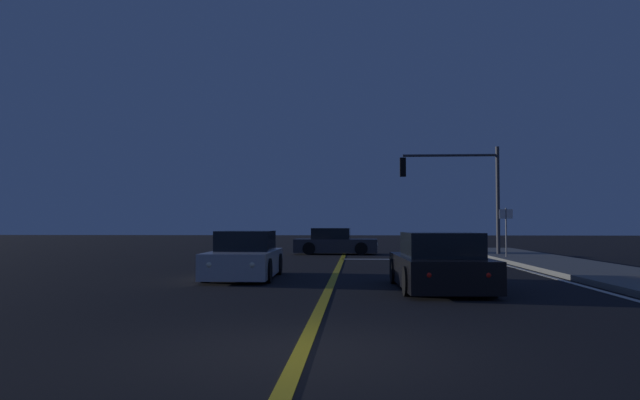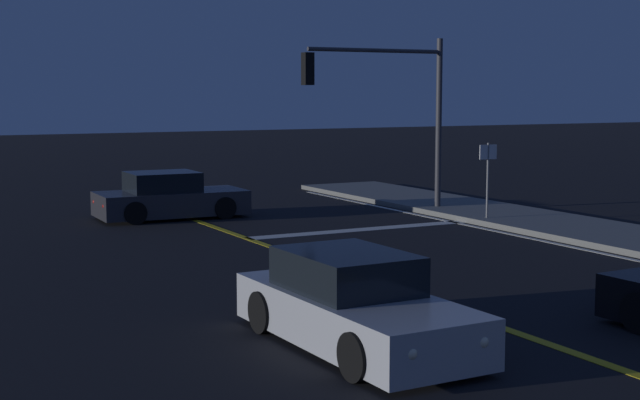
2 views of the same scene
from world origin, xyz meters
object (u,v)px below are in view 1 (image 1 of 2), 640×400
car_side_waiting_black (439,265)px  car_distant_tail_silver (245,258)px  traffic_signal_near_right (459,182)px  car_mid_block_charcoal (335,243)px  street_sign_corner (506,225)px

car_side_waiting_black → car_distant_tail_silver: bearing=148.7°
traffic_signal_near_right → car_side_waiting_black: bearing=78.9°
car_mid_block_charcoal → car_side_waiting_black: bearing=11.6°
car_distant_tail_silver → street_sign_corner: size_ratio=2.00×
street_sign_corner → car_mid_block_charcoal: bearing=145.8°
car_distant_tail_silver → street_sign_corner: street_sign_corner is taller
car_distant_tail_silver → street_sign_corner: bearing=-137.4°
car_side_waiting_black → car_mid_block_charcoal: same height
car_distant_tail_silver → traffic_signal_near_right: 14.71m
street_sign_corner → car_distant_tail_silver: bearing=-136.0°
car_side_waiting_black → car_distant_tail_silver: size_ratio=1.04×
car_distant_tail_silver → car_side_waiting_black: bearing=149.7°
car_distant_tail_silver → car_mid_block_charcoal: bearing=-99.5°
car_mid_block_charcoal → car_distant_tail_silver: (-2.05, -14.24, -0.00)m
car_distant_tail_silver → street_sign_corner: (9.51, 9.17, 0.92)m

